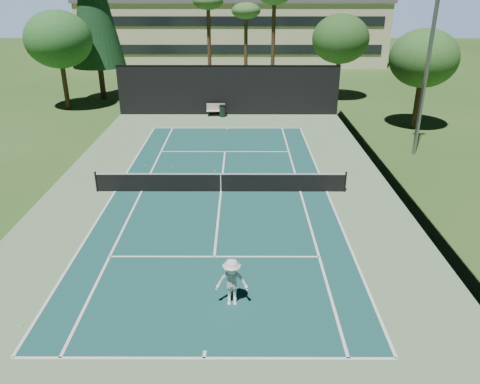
# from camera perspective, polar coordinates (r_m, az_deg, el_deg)

# --- Properties ---
(ground) EXTENTS (160.00, 160.00, 0.00)m
(ground) POSITION_cam_1_polar(r_m,az_deg,el_deg) (24.22, -2.35, 0.04)
(ground) COLOR #2E511E
(ground) RESTS_ON ground
(apron_slab) EXTENTS (18.00, 32.00, 0.01)m
(apron_slab) POSITION_cam_1_polar(r_m,az_deg,el_deg) (24.22, -2.35, 0.05)
(apron_slab) COLOR #688C62
(apron_slab) RESTS_ON ground
(court_surface) EXTENTS (10.97, 23.77, 0.01)m
(court_surface) POSITION_cam_1_polar(r_m,az_deg,el_deg) (24.22, -2.35, 0.06)
(court_surface) COLOR #174B48
(court_surface) RESTS_ON ground
(court_lines) EXTENTS (11.07, 23.87, 0.01)m
(court_lines) POSITION_cam_1_polar(r_m,az_deg,el_deg) (24.21, -2.35, 0.08)
(court_lines) COLOR white
(court_lines) RESTS_ON ground
(tennis_net) EXTENTS (12.90, 0.10, 1.10)m
(tennis_net) POSITION_cam_1_polar(r_m,az_deg,el_deg) (24.00, -2.37, 1.26)
(tennis_net) COLOR black
(tennis_net) RESTS_ON ground
(fence) EXTENTS (18.04, 32.05, 4.03)m
(fence) POSITION_cam_1_polar(r_m,az_deg,el_deg) (23.55, -2.42, 4.58)
(fence) COLOR black
(fence) RESTS_ON ground
(player) EXTENTS (1.11, 0.65, 1.70)m
(player) POSITION_cam_1_polar(r_m,az_deg,el_deg) (15.58, -0.99, -10.95)
(player) COLOR white
(player) RESTS_ON ground
(tennis_ball_a) EXTENTS (0.06, 0.06, 0.06)m
(tennis_ball_a) POSITION_cam_1_polar(r_m,az_deg,el_deg) (16.64, -25.00, -14.47)
(tennis_ball_a) COLOR #C5D02F
(tennis_ball_a) RESTS_ON ground
(tennis_ball_b) EXTENTS (0.06, 0.06, 0.06)m
(tennis_ball_b) POSITION_cam_1_polar(r_m,az_deg,el_deg) (27.87, -8.29, 3.11)
(tennis_ball_b) COLOR #C7D330
(tennis_ball_b) RESTS_ON ground
(tennis_ball_c) EXTENTS (0.07, 0.07, 0.07)m
(tennis_ball_c) POSITION_cam_1_polar(r_m,az_deg,el_deg) (26.94, -3.08, 2.61)
(tennis_ball_c) COLOR #D7F437
(tennis_ball_c) RESTS_ON ground
(tennis_ball_d) EXTENTS (0.07, 0.07, 0.07)m
(tennis_ball_d) POSITION_cam_1_polar(r_m,az_deg,el_deg) (28.26, -11.53, 3.18)
(tennis_ball_d) COLOR #ADCD2E
(tennis_ball_d) RESTS_ON ground
(park_bench) EXTENTS (1.50, 0.45, 1.02)m
(park_bench) POSITION_cam_1_polar(r_m,az_deg,el_deg) (38.88, -2.97, 10.03)
(park_bench) COLOR beige
(park_bench) RESTS_ON ground
(trash_bin) EXTENTS (0.56, 0.56, 0.95)m
(trash_bin) POSITION_cam_1_polar(r_m,az_deg,el_deg) (38.62, -2.14, 9.84)
(trash_bin) COLOR black
(trash_bin) RESTS_ON ground
(palm_a) EXTENTS (2.80, 2.80, 9.32)m
(palm_a) POSITION_cam_1_polar(r_m,az_deg,el_deg) (46.29, -3.90, 21.76)
(palm_a) COLOR #4B3320
(palm_a) RESTS_ON ground
(palm_b) EXTENTS (2.80, 2.80, 8.42)m
(palm_b) POSITION_cam_1_polar(r_m,az_deg,el_deg) (48.22, 0.74, 20.89)
(palm_b) COLOR #4C3720
(palm_b) RESTS_ON ground
(palm_c) EXTENTS (2.80, 2.80, 9.77)m
(palm_c) POSITION_cam_1_polar(r_m,az_deg,el_deg) (45.28, 4.20, 22.23)
(palm_c) COLOR #45321D
(palm_c) RESTS_ON ground
(decid_tree_a) EXTENTS (5.12, 5.12, 7.62)m
(decid_tree_a) POSITION_cam_1_polar(r_m,az_deg,el_deg) (45.27, 12.14, 17.76)
(decid_tree_a) COLOR #4E3721
(decid_tree_a) RESTS_ON ground
(decid_tree_b) EXTENTS (4.80, 4.80, 7.14)m
(decid_tree_b) POSITION_cam_1_polar(r_m,az_deg,el_deg) (36.83, 21.50, 14.90)
(decid_tree_b) COLOR #48301E
(decid_tree_b) RESTS_ON ground
(decid_tree_c) EXTENTS (5.44, 5.44, 8.09)m
(decid_tree_c) POSITION_cam_1_polar(r_m,az_deg,el_deg) (43.07, -21.26, 16.92)
(decid_tree_c) COLOR #4F3622
(decid_tree_c) RESTS_ON ground
(campus_building) EXTENTS (40.50, 12.50, 8.30)m
(campus_building) POSITION_cam_1_polar(r_m,az_deg,el_deg) (68.38, -0.77, 19.06)
(campus_building) COLOR beige
(campus_building) RESTS_ON ground
(light_pole) EXTENTS (0.90, 0.25, 12.22)m
(light_pole) POSITION_cam_1_polar(r_m,az_deg,el_deg) (30.39, 22.16, 15.90)
(light_pole) COLOR gray
(light_pole) RESTS_ON ground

